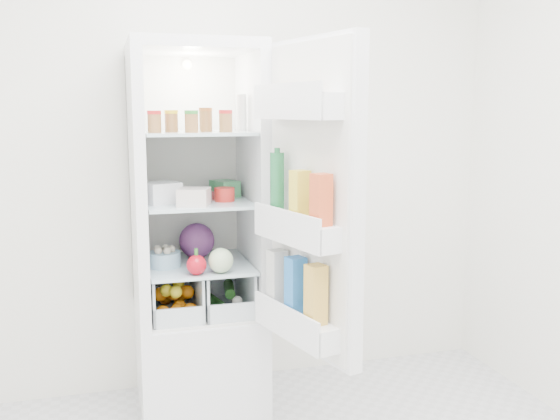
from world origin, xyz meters
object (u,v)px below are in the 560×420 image
object	(u,v)px
refrigerator	(197,276)
fridge_door	(309,207)
red_cabbage	(197,241)
mushroom_bowl	(164,259)

from	to	relation	value
refrigerator	fridge_door	bearing A→B (deg)	-59.06
red_cabbage	fridge_door	xyz separation A→B (m)	(0.36, -0.68, 0.26)
refrigerator	mushroom_bowl	xyz separation A→B (m)	(-0.17, -0.09, 0.12)
red_cabbage	mushroom_bowl	distance (m)	0.23
fridge_door	mushroom_bowl	bearing A→B (deg)	30.50
red_cabbage	mushroom_bowl	xyz separation A→B (m)	(-0.18, -0.14, -0.05)
refrigerator	mushroom_bowl	world-z (taller)	refrigerator
refrigerator	red_cabbage	distance (m)	0.18
refrigerator	red_cabbage	world-z (taller)	refrigerator
red_cabbage	fridge_door	size ratio (longest dim) A/B	0.14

